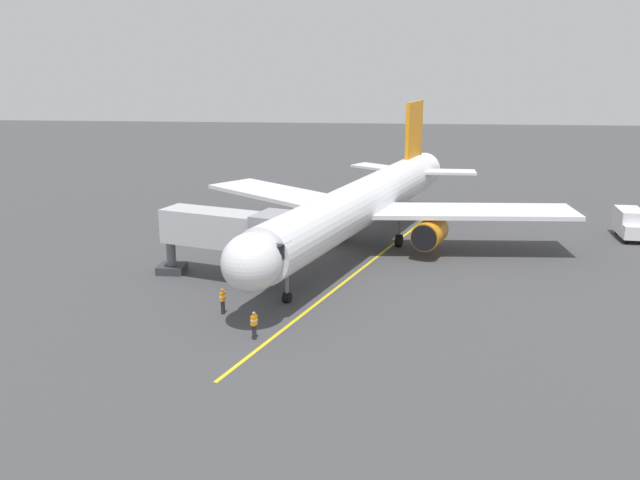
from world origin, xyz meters
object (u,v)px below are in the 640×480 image
(jet_bridge, at_px, (235,232))
(box_truck_near_nose, at_px, (630,224))
(ground_crew_wing_walker, at_px, (223,301))
(airplane, at_px, (360,205))
(ground_crew_marshaller, at_px, (254,325))

(jet_bridge, distance_m, box_truck_near_nose, 36.12)
(jet_bridge, height_order, ground_crew_wing_walker, jet_bridge)
(airplane, relative_size, ground_crew_marshaller, 22.93)
(airplane, distance_m, box_truck_near_nose, 24.91)
(jet_bridge, distance_m, ground_crew_marshaller, 11.34)
(jet_bridge, xyz_separation_m, ground_crew_marshaller, (-3.21, 10.49, -2.88))
(ground_crew_wing_walker, bearing_deg, jet_bridge, -85.88)
(ground_crew_marshaller, bearing_deg, airplane, -105.73)
(jet_bridge, height_order, box_truck_near_nose, jet_bridge)
(ground_crew_marshaller, distance_m, box_truck_near_nose, 39.12)
(airplane, distance_m, jet_bridge, 12.50)
(ground_crew_wing_walker, height_order, box_truck_near_nose, box_truck_near_nose)
(jet_bridge, xyz_separation_m, box_truck_near_nose, (-32.65, -15.27, -2.38))
(airplane, bearing_deg, ground_crew_wing_walker, 62.11)
(airplane, height_order, jet_bridge, airplane)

